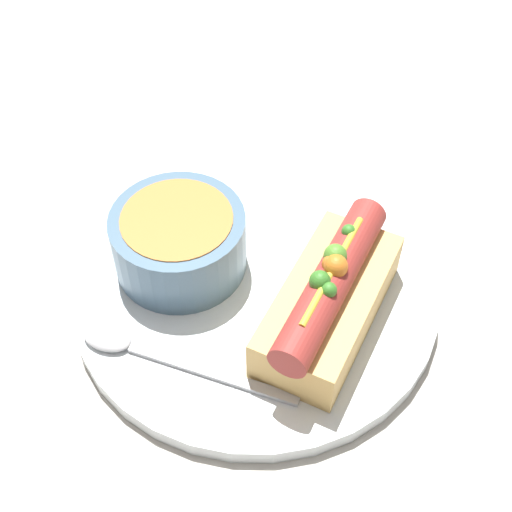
# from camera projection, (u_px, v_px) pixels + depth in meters

# --- Properties ---
(ground_plane) EXTENTS (4.00, 4.00, 0.00)m
(ground_plane) POSITION_uv_depth(u_px,v_px,m) (256.00, 295.00, 0.57)
(ground_plane) COLOR #BCB7AD
(dinner_plate) EXTENTS (0.28, 0.28, 0.01)m
(dinner_plate) POSITION_uv_depth(u_px,v_px,m) (256.00, 289.00, 0.56)
(dinner_plate) COLOR white
(dinner_plate) RESTS_ON ground_plane
(hot_dog) EXTENTS (0.15, 0.10, 0.07)m
(hot_dog) POSITION_uv_depth(u_px,v_px,m) (329.00, 298.00, 0.51)
(hot_dog) COLOR #DBAD60
(hot_dog) RESTS_ON dinner_plate
(soup_bowl) EXTENTS (0.10, 0.10, 0.05)m
(soup_bowl) POSITION_uv_depth(u_px,v_px,m) (179.00, 239.00, 0.55)
(soup_bowl) COLOR slate
(soup_bowl) RESTS_ON dinner_plate
(spoon) EXTENTS (0.07, 0.16, 0.01)m
(spoon) POSITION_uv_depth(u_px,v_px,m) (143.00, 350.00, 0.51)
(spoon) COLOR #B7B7BC
(spoon) RESTS_ON dinner_plate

